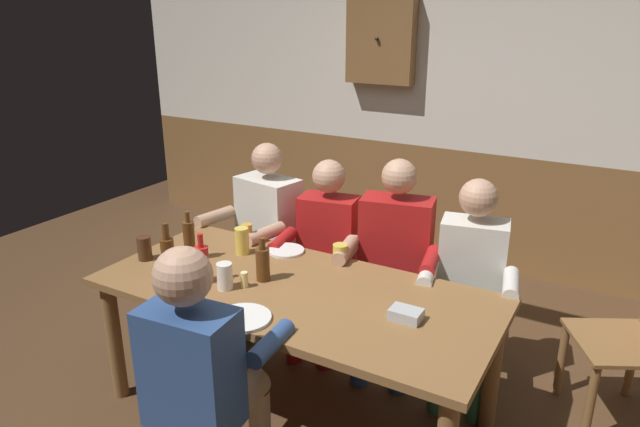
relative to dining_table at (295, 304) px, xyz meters
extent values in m
plane|color=#4C331E|center=(0.00, -0.03, -0.64)|extent=(7.43, 7.43, 0.00)
cube|color=silver|center=(0.00, 2.34, 1.18)|extent=(6.19, 0.12, 1.71)
cube|color=brown|center=(0.00, 2.34, -0.16)|extent=(6.19, 0.12, 0.96)
cube|color=brown|center=(0.00, 0.00, 0.07)|extent=(1.99, 0.90, 0.04)
cylinder|color=brown|center=(-0.91, -0.37, -0.29)|extent=(0.08, 0.08, 0.69)
cylinder|color=brown|center=(-0.91, 0.37, -0.29)|extent=(0.08, 0.08, 0.69)
cylinder|color=brown|center=(0.91, 0.37, -0.29)|extent=(0.08, 0.08, 0.69)
cube|color=silver|center=(-0.67, 0.75, 0.10)|extent=(0.44, 0.31, 0.54)
sphere|color=tan|center=(-0.67, 0.75, 0.50)|extent=(0.20, 0.20, 0.20)
cylinder|color=#33724C|center=(-0.59, 0.61, -0.16)|extent=(0.20, 0.39, 0.13)
cylinder|color=#33724C|center=(-0.80, 0.65, -0.16)|extent=(0.20, 0.39, 0.13)
cylinder|color=#33724C|center=(-0.62, 0.43, -0.42)|extent=(0.10, 0.10, 0.42)
cylinder|color=#33724C|center=(-0.84, 0.47, -0.42)|extent=(0.10, 0.10, 0.42)
cylinder|color=tan|center=(-0.49, 0.45, 0.12)|extent=(0.13, 0.29, 0.08)
cylinder|color=tan|center=(-0.94, 0.54, 0.12)|extent=(0.13, 0.29, 0.08)
cube|color=#AD1919|center=(-0.22, 0.75, 0.07)|extent=(0.38, 0.27, 0.49)
sphere|color=tan|center=(-0.22, 0.75, 0.44)|extent=(0.20, 0.20, 0.20)
cylinder|color=#AD1919|center=(-0.10, 0.62, -0.16)|extent=(0.20, 0.42, 0.13)
cylinder|color=#AD1919|center=(-0.29, 0.59, -0.16)|extent=(0.20, 0.42, 0.13)
cylinder|color=#AD1919|center=(-0.07, 0.42, -0.42)|extent=(0.10, 0.10, 0.42)
cylinder|color=#AD1919|center=(-0.26, 0.39, -0.42)|extent=(0.10, 0.10, 0.42)
cylinder|color=tan|center=(0.02, 0.55, 0.09)|extent=(0.13, 0.29, 0.08)
cylinder|color=#AD1919|center=(-0.38, 0.47, 0.09)|extent=(0.13, 0.29, 0.08)
cube|color=#AD1919|center=(0.22, 0.75, 0.10)|extent=(0.44, 0.29, 0.55)
sphere|color=tan|center=(0.22, 0.75, 0.51)|extent=(0.20, 0.20, 0.20)
cylinder|color=#2D4C84|center=(0.36, 0.62, -0.16)|extent=(0.21, 0.43, 0.13)
cylinder|color=#2D4C84|center=(0.14, 0.58, -0.16)|extent=(0.21, 0.43, 0.13)
cylinder|color=#2D4C84|center=(0.40, 0.42, -0.42)|extent=(0.10, 0.10, 0.42)
cylinder|color=#2D4C84|center=(0.18, 0.38, -0.42)|extent=(0.10, 0.10, 0.42)
cylinder|color=#AD1919|center=(0.50, 0.55, 0.13)|extent=(0.13, 0.29, 0.08)
cylinder|color=tan|center=(0.04, 0.46, 0.13)|extent=(0.13, 0.29, 0.08)
cube|color=silver|center=(0.67, 0.75, 0.07)|extent=(0.39, 0.28, 0.50)
sphere|color=tan|center=(0.67, 0.75, 0.45)|extent=(0.20, 0.20, 0.20)
cylinder|color=#33724C|center=(0.80, 0.61, -0.16)|extent=(0.21, 0.44, 0.13)
cylinder|color=#33724C|center=(0.61, 0.58, -0.16)|extent=(0.21, 0.44, 0.13)
cylinder|color=#33724C|center=(0.84, 0.41, -0.42)|extent=(0.10, 0.10, 0.42)
cylinder|color=#33724C|center=(0.65, 0.37, -0.42)|extent=(0.10, 0.10, 0.42)
cylinder|color=silver|center=(0.92, 0.55, 0.10)|extent=(0.13, 0.29, 0.08)
cylinder|color=silver|center=(0.52, 0.47, 0.10)|extent=(0.13, 0.29, 0.08)
cube|color=#2D4C84|center=(0.00, -0.75, 0.08)|extent=(0.39, 0.25, 0.50)
sphere|color=tan|center=(0.00, -0.75, 0.47)|extent=(0.22, 0.22, 0.22)
cylinder|color=#997F60|center=(-0.11, -0.63, -0.16)|extent=(0.16, 0.39, 0.13)
cylinder|color=#997F60|center=(0.09, -0.61, -0.16)|extent=(0.16, 0.39, 0.13)
cylinder|color=#997F60|center=(-0.13, -0.44, -0.42)|extent=(0.10, 0.10, 0.42)
cylinder|color=tan|center=(-0.24, -0.52, 0.10)|extent=(0.10, 0.29, 0.08)
cylinder|color=#2D4C84|center=(0.19, -0.48, 0.10)|extent=(0.10, 0.29, 0.08)
cube|color=brown|center=(1.44, 0.76, -0.19)|extent=(0.59, 0.59, 0.02)
cylinder|color=brown|center=(1.36, 0.51, -0.42)|extent=(0.04, 0.04, 0.44)
cylinder|color=brown|center=(1.18, 0.84, -0.42)|extent=(0.04, 0.04, 0.44)
cylinder|color=brown|center=(1.52, 1.02, -0.42)|extent=(0.04, 0.04, 0.44)
cylinder|color=#F9E08C|center=(-0.22, -0.12, 0.13)|extent=(0.04, 0.04, 0.08)
cube|color=#B2B7BC|center=(0.59, -0.01, 0.12)|extent=(0.14, 0.10, 0.05)
cylinder|color=white|center=(-0.03, -0.37, 0.10)|extent=(0.25, 0.25, 0.01)
cylinder|color=white|center=(-0.28, 0.35, 0.10)|extent=(0.20, 0.20, 0.01)
cylinder|color=red|center=(-0.43, -0.17, 0.19)|extent=(0.07, 0.07, 0.19)
cylinder|color=red|center=(-0.43, -0.17, 0.32)|extent=(0.03, 0.03, 0.07)
cylinder|color=#593314|center=(-0.68, 0.01, 0.20)|extent=(0.06, 0.06, 0.22)
cylinder|color=#593314|center=(-0.68, 0.01, 0.34)|extent=(0.02, 0.02, 0.06)
cylinder|color=#593314|center=(-0.67, -0.16, 0.18)|extent=(0.07, 0.07, 0.18)
cylinder|color=#593314|center=(-0.67, -0.16, 0.31)|extent=(0.03, 0.03, 0.09)
cylinder|color=#593314|center=(-0.18, 0.00, 0.18)|extent=(0.07, 0.07, 0.17)
cylinder|color=#593314|center=(-0.18, 0.00, 0.29)|extent=(0.03, 0.03, 0.06)
cylinder|color=#4C2D19|center=(-0.89, -0.12, 0.16)|extent=(0.08, 0.08, 0.13)
cylinder|color=#E5C64C|center=(-0.48, 0.21, 0.17)|extent=(0.08, 0.08, 0.15)
cylinder|color=white|center=(-0.29, -0.17, 0.16)|extent=(0.08, 0.08, 0.13)
cylinder|color=gold|center=(-0.54, 0.35, 0.15)|extent=(0.06, 0.06, 0.12)
cylinder|color=#E5C64C|center=(0.05, 0.38, 0.14)|extent=(0.08, 0.08, 0.10)
cube|color=brown|center=(-0.57, 2.21, 1.16)|extent=(0.56, 0.12, 0.70)
sphere|color=black|center=(-0.57, 2.14, 1.16)|extent=(0.03, 0.03, 0.03)
camera|label=1|loc=(1.38, -2.14, 1.39)|focal=32.34mm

